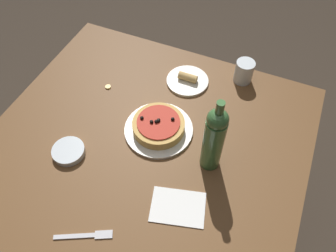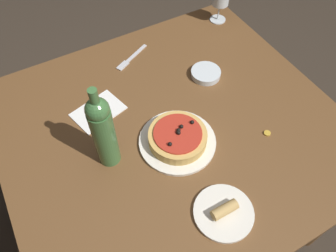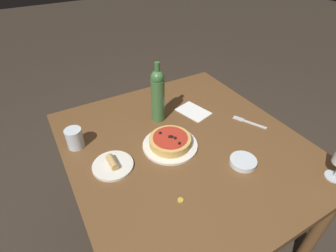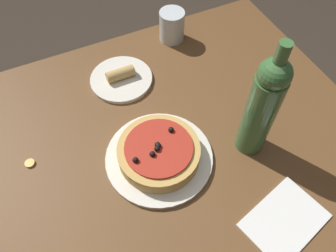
{
  "view_description": "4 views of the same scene",
  "coord_description": "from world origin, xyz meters",
  "px_view_note": "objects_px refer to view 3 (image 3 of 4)",
  "views": [
    {
      "loc": [
        0.35,
        -0.59,
        1.81
      ],
      "look_at": [
        0.05,
        0.09,
        0.8
      ],
      "focal_mm": 35.0,
      "sensor_mm": 36.0,
      "label": 1
    },
    {
      "loc": [
        0.35,
        0.6,
        1.72
      ],
      "look_at": [
        0.04,
        0.04,
        0.85
      ],
      "focal_mm": 35.0,
      "sensor_mm": 36.0,
      "label": 2
    },
    {
      "loc": [
        -0.79,
        0.54,
        1.62
      ],
      "look_at": [
        0.08,
        0.05,
        0.85
      ],
      "focal_mm": 28.0,
      "sensor_mm": 36.0,
      "label": 3
    },
    {
      "loc": [
        -0.13,
        -0.3,
        1.49
      ],
      "look_at": [
        0.07,
        0.13,
        0.82
      ],
      "focal_mm": 35.0,
      "sensor_mm": 36.0,
      "label": 4
    }
  ],
  "objects_px": {
    "dinner_plate": "(170,145)",
    "bottle_cap": "(181,200)",
    "water_cup": "(75,138)",
    "side_bowl": "(243,162)",
    "fork": "(247,122)",
    "wine_bottle": "(158,95)",
    "side_plate": "(113,165)",
    "dining_table": "(184,157)",
    "pizza": "(170,141)"
  },
  "relations": [
    {
      "from": "dinner_plate",
      "to": "bottle_cap",
      "type": "bearing_deg",
      "value": 157.4
    },
    {
      "from": "water_cup",
      "to": "side_bowl",
      "type": "bearing_deg",
      "value": -128.15
    },
    {
      "from": "side_bowl",
      "to": "fork",
      "type": "relative_size",
      "value": 0.69
    },
    {
      "from": "wine_bottle",
      "to": "side_plate",
      "type": "distance_m",
      "value": 0.43
    },
    {
      "from": "wine_bottle",
      "to": "side_bowl",
      "type": "relative_size",
      "value": 2.78
    },
    {
      "from": "fork",
      "to": "bottle_cap",
      "type": "xyz_separation_m",
      "value": [
        -0.25,
        0.58,
        0.0
      ]
    },
    {
      "from": "wine_bottle",
      "to": "fork",
      "type": "bearing_deg",
      "value": -123.26
    },
    {
      "from": "side_bowl",
      "to": "fork",
      "type": "bearing_deg",
      "value": -46.65
    },
    {
      "from": "dinner_plate",
      "to": "water_cup",
      "type": "relative_size",
      "value": 2.67
    },
    {
      "from": "dinner_plate",
      "to": "side_bowl",
      "type": "xyz_separation_m",
      "value": [
        -0.26,
        -0.22,
        0.01
      ]
    },
    {
      "from": "dining_table",
      "to": "side_bowl",
      "type": "height_order",
      "value": "side_bowl"
    },
    {
      "from": "dinner_plate",
      "to": "wine_bottle",
      "type": "bearing_deg",
      "value": -14.02
    },
    {
      "from": "side_bowl",
      "to": "side_plate",
      "type": "xyz_separation_m",
      "value": [
        0.27,
        0.51,
        -0.0
      ]
    },
    {
      "from": "pizza",
      "to": "bottle_cap",
      "type": "relative_size",
      "value": 8.31
    },
    {
      "from": "dining_table",
      "to": "dinner_plate",
      "type": "relative_size",
      "value": 4.46
    },
    {
      "from": "fork",
      "to": "dinner_plate",
      "type": "bearing_deg",
      "value": 58.71
    },
    {
      "from": "wine_bottle",
      "to": "bottle_cap",
      "type": "bearing_deg",
      "value": 161.02
    },
    {
      "from": "bottle_cap",
      "to": "side_bowl",
      "type": "bearing_deg",
      "value": -84.77
    },
    {
      "from": "side_bowl",
      "to": "bottle_cap",
      "type": "bearing_deg",
      "value": 95.23
    },
    {
      "from": "side_bowl",
      "to": "bottle_cap",
      "type": "height_order",
      "value": "side_bowl"
    },
    {
      "from": "water_cup",
      "to": "fork",
      "type": "xyz_separation_m",
      "value": [
        -0.26,
        -0.85,
        -0.05
      ]
    },
    {
      "from": "side_bowl",
      "to": "side_plate",
      "type": "distance_m",
      "value": 0.58
    },
    {
      "from": "dining_table",
      "to": "dinner_plate",
      "type": "distance_m",
      "value": 0.12
    },
    {
      "from": "fork",
      "to": "side_plate",
      "type": "xyz_separation_m",
      "value": [
        0.05,
        0.75,
        0.01
      ]
    },
    {
      "from": "water_cup",
      "to": "bottle_cap",
      "type": "height_order",
      "value": "water_cup"
    },
    {
      "from": "fork",
      "to": "side_plate",
      "type": "bearing_deg",
      "value": 59.95
    },
    {
      "from": "side_plate",
      "to": "bottle_cap",
      "type": "height_order",
      "value": "side_plate"
    },
    {
      "from": "pizza",
      "to": "water_cup",
      "type": "bearing_deg",
      "value": 60.43
    },
    {
      "from": "dining_table",
      "to": "water_cup",
      "type": "relative_size",
      "value": 11.9
    },
    {
      "from": "dining_table",
      "to": "side_plate",
      "type": "bearing_deg",
      "value": 85.23
    },
    {
      "from": "dining_table",
      "to": "side_plate",
      "type": "relative_size",
      "value": 6.51
    },
    {
      "from": "pizza",
      "to": "wine_bottle",
      "type": "xyz_separation_m",
      "value": [
        0.23,
        -0.06,
        0.12
      ]
    },
    {
      "from": "side_plate",
      "to": "dinner_plate",
      "type": "bearing_deg",
      "value": -91.61
    },
    {
      "from": "wine_bottle",
      "to": "side_plate",
      "type": "xyz_separation_m",
      "value": [
        -0.22,
        0.34,
        -0.14
      ]
    },
    {
      "from": "wine_bottle",
      "to": "pizza",
      "type": "bearing_deg",
      "value": 165.98
    },
    {
      "from": "wine_bottle",
      "to": "dining_table",
      "type": "bearing_deg",
      "value": -176.42
    },
    {
      "from": "wine_bottle",
      "to": "bottle_cap",
      "type": "height_order",
      "value": "wine_bottle"
    },
    {
      "from": "wine_bottle",
      "to": "fork",
      "type": "height_order",
      "value": "wine_bottle"
    },
    {
      "from": "dinner_plate",
      "to": "side_plate",
      "type": "distance_m",
      "value": 0.29
    },
    {
      "from": "dinner_plate",
      "to": "fork",
      "type": "xyz_separation_m",
      "value": [
        -0.04,
        -0.46,
        -0.0
      ]
    },
    {
      "from": "dinner_plate",
      "to": "dining_table",
      "type": "bearing_deg",
      "value": -106.93
    },
    {
      "from": "fork",
      "to": "side_bowl",
      "type": "bearing_deg",
      "value": 106.91
    },
    {
      "from": "dining_table",
      "to": "pizza",
      "type": "height_order",
      "value": "pizza"
    },
    {
      "from": "dinner_plate",
      "to": "pizza",
      "type": "height_order",
      "value": "pizza"
    },
    {
      "from": "dining_table",
      "to": "wine_bottle",
      "type": "height_order",
      "value": "wine_bottle"
    },
    {
      "from": "bottle_cap",
      "to": "fork",
      "type": "bearing_deg",
      "value": -66.4
    },
    {
      "from": "dining_table",
      "to": "wine_bottle",
      "type": "xyz_separation_m",
      "value": [
        0.25,
        0.02,
        0.24
      ]
    },
    {
      "from": "side_bowl",
      "to": "side_plate",
      "type": "bearing_deg",
      "value": 62.17
    },
    {
      "from": "pizza",
      "to": "water_cup",
      "type": "relative_size",
      "value": 2.01
    },
    {
      "from": "water_cup",
      "to": "bottle_cap",
      "type": "distance_m",
      "value": 0.58
    }
  ]
}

